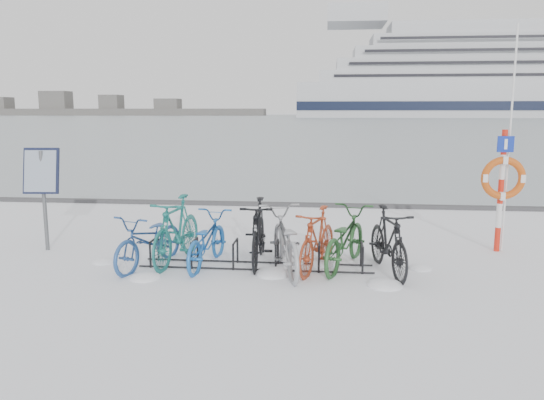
{
  "coord_description": "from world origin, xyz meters",
  "views": [
    {
      "loc": [
        1.17,
        -8.74,
        2.67
      ],
      "look_at": [
        0.21,
        0.6,
        1.07
      ],
      "focal_mm": 35.0,
      "sensor_mm": 36.0,
      "label": 1
    }
  ],
  "objects_px": {
    "lifebuoy_station": "(503,178)",
    "cruise_ferry": "(497,81)",
    "bike_rack": "(256,257)",
    "info_board": "(42,177)"
  },
  "relations": [
    {
      "from": "bike_rack",
      "to": "lifebuoy_station",
      "type": "height_order",
      "value": "lifebuoy_station"
    },
    {
      "from": "bike_rack",
      "to": "lifebuoy_station",
      "type": "bearing_deg",
      "value": 17.98
    },
    {
      "from": "lifebuoy_station",
      "to": "cruise_ferry",
      "type": "bearing_deg",
      "value": 73.39
    },
    {
      "from": "bike_rack",
      "to": "info_board",
      "type": "xyz_separation_m",
      "value": [
        -4.17,
        0.69,
        1.24
      ]
    },
    {
      "from": "lifebuoy_station",
      "to": "cruise_ferry",
      "type": "distance_m",
      "value": 203.92
    },
    {
      "from": "bike_rack",
      "to": "info_board",
      "type": "bearing_deg",
      "value": 170.63
    },
    {
      "from": "info_board",
      "to": "bike_rack",
      "type": "bearing_deg",
      "value": -14.82
    },
    {
      "from": "lifebuoy_station",
      "to": "cruise_ferry",
      "type": "height_order",
      "value": "cruise_ferry"
    },
    {
      "from": "bike_rack",
      "to": "info_board",
      "type": "distance_m",
      "value": 4.4
    },
    {
      "from": "info_board",
      "to": "lifebuoy_station",
      "type": "distance_m",
      "value": 8.67
    }
  ]
}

